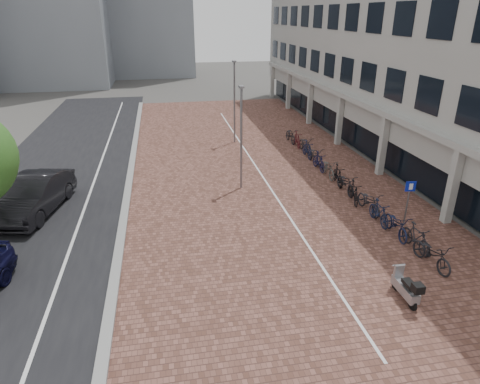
# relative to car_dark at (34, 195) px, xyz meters

# --- Properties ---
(ground) EXTENTS (140.00, 140.00, 0.00)m
(ground) POSITION_rel_car_dark_xyz_m (9.05, -8.37, -0.85)
(ground) COLOR #474442
(ground) RESTS_ON ground
(plaza_brick) EXTENTS (14.50, 42.00, 0.04)m
(plaza_brick) POSITION_rel_car_dark_xyz_m (11.05, 3.63, -0.84)
(plaza_brick) COLOR brown
(plaza_brick) RESTS_ON ground
(street_asphalt) EXTENTS (8.00, 50.00, 0.03)m
(street_asphalt) POSITION_rel_car_dark_xyz_m (0.05, 3.63, -0.85)
(street_asphalt) COLOR black
(street_asphalt) RESTS_ON ground
(curb) EXTENTS (0.35, 42.00, 0.14)m
(curb) POSITION_rel_car_dark_xyz_m (3.95, 3.63, -0.78)
(curb) COLOR gray
(curb) RESTS_ON ground
(lane_line) EXTENTS (0.12, 44.00, 0.00)m
(lane_line) POSITION_rel_car_dark_xyz_m (2.05, 3.63, -0.83)
(lane_line) COLOR white
(lane_line) RESTS_ON street_asphalt
(parking_line) EXTENTS (0.10, 30.00, 0.00)m
(parking_line) POSITION_rel_car_dark_xyz_m (11.25, 3.63, -0.82)
(parking_line) COLOR white
(parking_line) RESTS_ON plaza_brick
(office_building) EXTENTS (8.40, 40.00, 15.00)m
(office_building) POSITION_rel_car_dark_xyz_m (22.02, 7.63, 7.59)
(office_building) COLOR #A4A49F
(office_building) RESTS_ON ground
(car_dark) EXTENTS (2.83, 5.44, 1.71)m
(car_dark) POSITION_rel_car_dark_xyz_m (0.00, 0.00, 0.00)
(car_dark) COLOR black
(car_dark) RESTS_ON ground
(scooter_front) EXTENTS (0.48, 1.47, 1.00)m
(scooter_front) POSITION_rel_car_dark_xyz_m (13.15, -8.97, -0.35)
(scooter_front) COLOR gray
(scooter_front) RESTS_ON ground
(parking_sign) EXTENTS (0.44, 0.10, 2.10)m
(parking_sign) POSITION_rel_car_dark_xyz_m (15.85, -4.40, 0.52)
(parking_sign) COLOR slate
(parking_sign) RESTS_ON ground
(lamp_near) EXTENTS (0.12, 0.12, 5.22)m
(lamp_near) POSITION_rel_car_dark_xyz_m (9.77, 1.13, 1.76)
(lamp_near) COLOR slate
(lamp_near) RESTS_ON ground
(lamp_far) EXTENTS (0.12, 0.12, 5.52)m
(lamp_far) POSITION_rel_car_dark_xyz_m (10.89, 9.49, 1.91)
(lamp_far) COLOR gray
(lamp_far) RESTS_ON ground
(bike_row) EXTENTS (1.22, 18.10, 1.05)m
(bike_row) POSITION_rel_car_dark_xyz_m (14.94, 0.68, -0.33)
(bike_row) COLOR black
(bike_row) RESTS_ON ground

